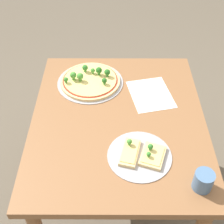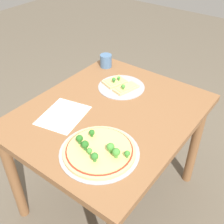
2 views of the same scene
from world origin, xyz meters
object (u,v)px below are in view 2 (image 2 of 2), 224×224
pizza_tray_whole (99,150)px  drinking_cup (106,61)px  dining_table (110,126)px  pizza_tray_slice (120,85)px

pizza_tray_whole → drinking_cup: bearing=-144.2°
drinking_cup → pizza_tray_whole: bearing=35.8°
dining_table → pizza_tray_whole: 0.33m
pizza_tray_whole → drinking_cup: (-0.65, -0.47, 0.03)m
dining_table → pizza_tray_slice: (-0.23, -0.09, 0.12)m
pizza_tray_whole → drinking_cup: drinking_cup is taller
dining_table → pizza_tray_slice: 0.27m
dining_table → pizza_tray_whole: (0.27, 0.15, 0.12)m
pizza_tray_slice → drinking_cup: size_ratio=3.30×
dining_table → pizza_tray_whole: bearing=28.9°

